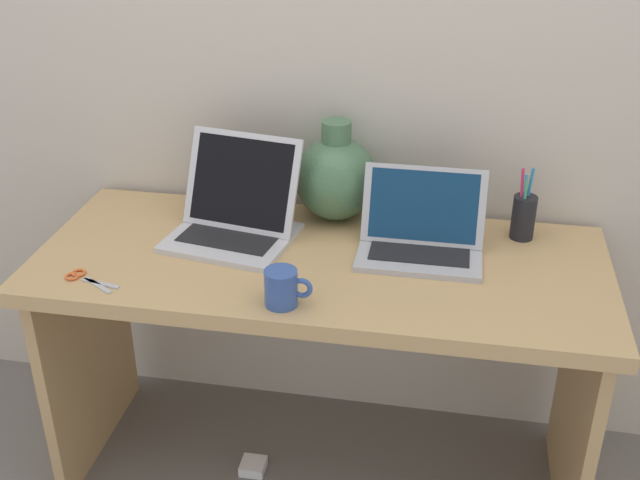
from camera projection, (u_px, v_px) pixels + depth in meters
ground_plane at (320, 469)px, 2.28m from camera, size 6.00×6.00×0.00m
back_wall at (344, 24)px, 2.01m from camera, size 4.40×0.04×2.40m
desk at (320, 309)px, 2.02m from camera, size 1.42×0.60×0.70m
laptop_left at (236, 211)px, 2.03m from camera, size 0.35×0.31×0.25m
laptop_right at (421, 232)px, 1.96m from camera, size 0.31×0.22×0.20m
green_vase at (336, 177)px, 2.11m from camera, size 0.22×0.22×0.27m
coffee_mug at (282, 288)px, 1.74m from camera, size 0.11×0.07×0.09m
pen_cup at (523, 216)px, 2.02m from camera, size 0.06×0.06×0.19m
scissors at (84, 278)px, 1.86m from camera, size 0.15×0.09×0.01m
power_brick at (253, 466)px, 2.27m from camera, size 0.07×0.07×0.03m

